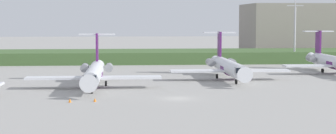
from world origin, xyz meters
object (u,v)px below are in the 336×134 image
(regional_jet_third, at_px, (228,66))
(regional_jet_fourth, at_px, (334,62))
(safety_cone_front_marker, at_px, (70,100))
(antenna_mast, at_px, (295,27))
(safety_cone_mid_marker, at_px, (95,100))
(regional_jet_second, at_px, (94,73))

(regional_jet_third, height_order, regional_jet_fourth, same)
(safety_cone_front_marker, bearing_deg, antenna_mast, 51.39)
(regional_jet_third, distance_m, safety_cone_mid_marker, 36.85)
(regional_jet_third, height_order, antenna_mast, antenna_mast)
(regional_jet_third, relative_size, safety_cone_mid_marker, 56.36)
(regional_jet_fourth, height_order, safety_cone_mid_marker, regional_jet_fourth)
(regional_jet_third, bearing_deg, safety_cone_front_marker, -134.68)
(regional_jet_second, relative_size, regional_jet_fourth, 1.00)
(regional_jet_fourth, height_order, safety_cone_front_marker, regional_jet_fourth)
(regional_jet_third, xyz_separation_m, safety_cone_front_marker, (-27.76, -28.07, -2.26))
(safety_cone_front_marker, xyz_separation_m, safety_cone_mid_marker, (3.49, 0.43, 0.00))
(regional_jet_third, xyz_separation_m, antenna_mast, (24.35, 37.20, 7.04))
(regional_jet_second, distance_m, safety_cone_front_marker, 17.63)
(regional_jet_fourth, bearing_deg, antenna_mast, 90.97)
(antenna_mast, bearing_deg, regional_jet_fourth, -89.03)
(regional_jet_third, bearing_deg, regional_jet_fourth, 21.62)
(regional_jet_second, relative_size, safety_cone_front_marker, 56.36)
(safety_cone_front_marker, distance_m, safety_cone_mid_marker, 3.52)
(regional_jet_fourth, bearing_deg, safety_cone_front_marker, -144.21)
(regional_jet_fourth, distance_m, safety_cone_mid_marker, 61.79)
(safety_cone_front_marker, relative_size, safety_cone_mid_marker, 1.00)
(antenna_mast, height_order, safety_cone_front_marker, antenna_mast)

